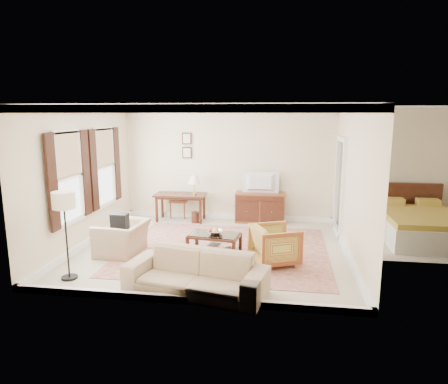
% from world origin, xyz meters
% --- Properties ---
extents(room_shell, '(5.51, 5.01, 2.91)m').
position_xyz_m(room_shell, '(0.00, 0.00, 2.47)').
color(room_shell, beige).
rests_on(room_shell, ground).
extents(annex_bedroom, '(3.00, 2.70, 2.90)m').
position_xyz_m(annex_bedroom, '(4.49, 1.15, 0.34)').
color(annex_bedroom, beige).
rests_on(annex_bedroom, ground).
extents(window_front, '(0.12, 1.56, 1.80)m').
position_xyz_m(window_front, '(-2.70, -0.70, 1.55)').
color(window_front, '#CCB284').
rests_on(window_front, room_shell).
extents(window_rear, '(0.12, 1.56, 1.80)m').
position_xyz_m(window_rear, '(-2.70, 0.90, 1.55)').
color(window_rear, '#CCB284').
rests_on(window_rear, room_shell).
extents(doorway, '(0.10, 1.12, 2.25)m').
position_xyz_m(doorway, '(2.71, 1.50, 1.08)').
color(doorway, white).
rests_on(doorway, room_shell).
extents(rug, '(4.17, 3.58, 0.01)m').
position_xyz_m(rug, '(0.27, -0.05, 0.01)').
color(rug, maroon).
rests_on(rug, room_shell).
extents(writing_desk, '(1.31, 0.65, 0.71)m').
position_xyz_m(writing_desk, '(-1.20, 2.07, 0.60)').
color(writing_desk, '#452013').
rests_on(writing_desk, room_shell).
extents(desk_chair, '(0.51, 0.51, 1.05)m').
position_xyz_m(desk_chair, '(-1.34, 2.42, 0.53)').
color(desk_chair, brown).
rests_on(desk_chair, room_shell).
extents(desk_lamp, '(0.32, 0.32, 0.50)m').
position_xyz_m(desk_lamp, '(-0.83, 2.07, 0.96)').
color(desk_lamp, silver).
rests_on(desk_lamp, writing_desk).
extents(framed_prints, '(0.25, 0.04, 0.68)m').
position_xyz_m(framed_prints, '(-1.10, 2.47, 1.94)').
color(framed_prints, '#452013').
rests_on(framed_prints, room_shell).
extents(sideboard, '(1.25, 0.48, 0.77)m').
position_xyz_m(sideboard, '(0.85, 2.23, 0.39)').
color(sideboard, brown).
rests_on(sideboard, room_shell).
extents(tv, '(0.89, 0.51, 0.12)m').
position_xyz_m(tv, '(0.85, 2.21, 1.22)').
color(tv, black).
rests_on(tv, sideboard).
extents(coffee_table, '(1.07, 0.72, 0.42)m').
position_xyz_m(coffee_table, '(0.10, -0.32, 0.32)').
color(coffee_table, '#452013').
rests_on(coffee_table, room_shell).
extents(fruit_bowl, '(0.42, 0.42, 0.10)m').
position_xyz_m(fruit_bowl, '(0.12, -0.33, 0.48)').
color(fruit_bowl, silver).
rests_on(fruit_bowl, coffee_table).
extents(book_a, '(0.28, 0.10, 0.38)m').
position_xyz_m(book_a, '(-0.03, -0.21, 0.17)').
color(book_a, brown).
rests_on(book_a, coffee_table).
extents(book_b, '(0.22, 0.21, 0.38)m').
position_xyz_m(book_b, '(0.30, -0.38, 0.16)').
color(book_b, brown).
rests_on(book_b, coffee_table).
extents(striped_armchair, '(0.99, 1.01, 0.81)m').
position_xyz_m(striped_armchair, '(1.30, -0.67, 0.40)').
color(striped_armchair, brown).
rests_on(striped_armchair, room_shell).
extents(club_armchair, '(0.73, 1.05, 0.87)m').
position_xyz_m(club_armchair, '(-1.73, -0.54, 0.43)').
color(club_armchair, tan).
rests_on(club_armchair, room_shell).
extents(backpack, '(0.24, 0.33, 0.40)m').
position_xyz_m(backpack, '(-1.76, -0.56, 0.68)').
color(backpack, black).
rests_on(backpack, club_armchair).
extents(sofa, '(2.28, 1.08, 0.86)m').
position_xyz_m(sofa, '(0.10, -2.08, 0.43)').
color(sofa, tan).
rests_on(sofa, room_shell).
extents(floor_lamp, '(0.37, 0.37, 1.51)m').
position_xyz_m(floor_lamp, '(-2.15, -1.87, 1.26)').
color(floor_lamp, black).
rests_on(floor_lamp, room_shell).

